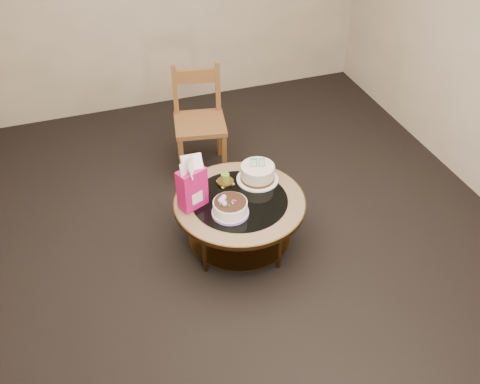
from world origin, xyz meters
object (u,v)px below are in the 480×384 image
object	(u,v)px
gift_bag	(192,183)
dining_chair	(199,120)
coffee_table	(240,208)
decorated_cake	(230,208)
cream_cake	(258,173)

from	to	relation	value
gift_bag	dining_chair	xyz separation A→B (m)	(0.35, 1.09, -0.16)
coffee_table	dining_chair	world-z (taller)	dining_chair
gift_bag	coffee_table	bearing A→B (deg)	-31.92
coffee_table	decorated_cake	distance (m)	0.22
cream_cake	dining_chair	distance (m)	0.98
cream_cake	gift_bag	bearing A→B (deg)	-149.92
cream_cake	dining_chair	bearing A→B (deg)	119.26
coffee_table	dining_chair	bearing A→B (deg)	89.78
coffee_table	cream_cake	xyz separation A→B (m)	(0.22, 0.19, 0.15)
dining_chair	coffee_table	bearing A→B (deg)	-79.90
coffee_table	cream_cake	distance (m)	0.32
decorated_cake	gift_bag	size ratio (longest dim) A/B	0.66
decorated_cake	dining_chair	bearing A→B (deg)	84.47
decorated_cake	gift_bag	world-z (taller)	gift_bag
decorated_cake	coffee_table	bearing A→B (deg)	47.49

